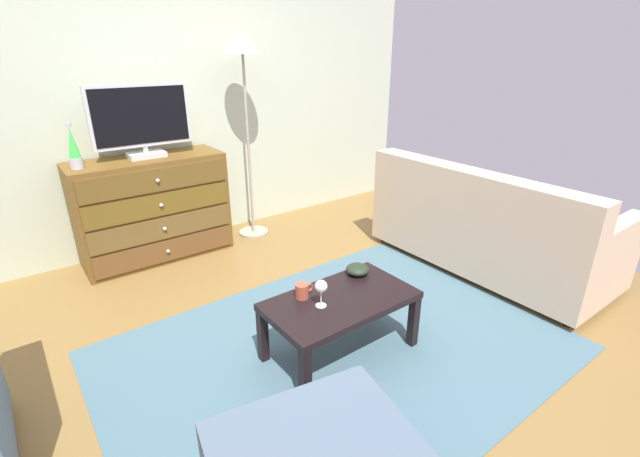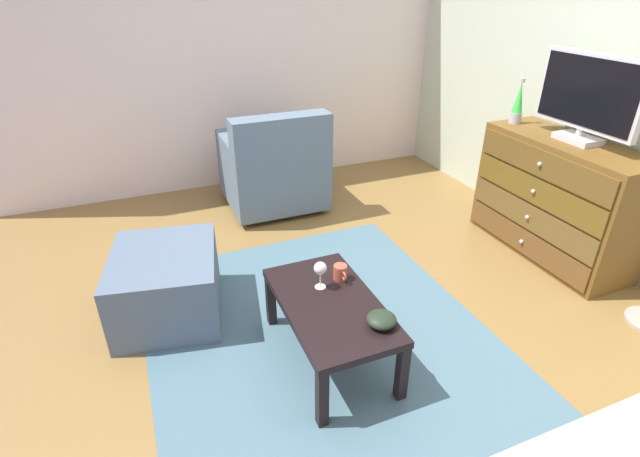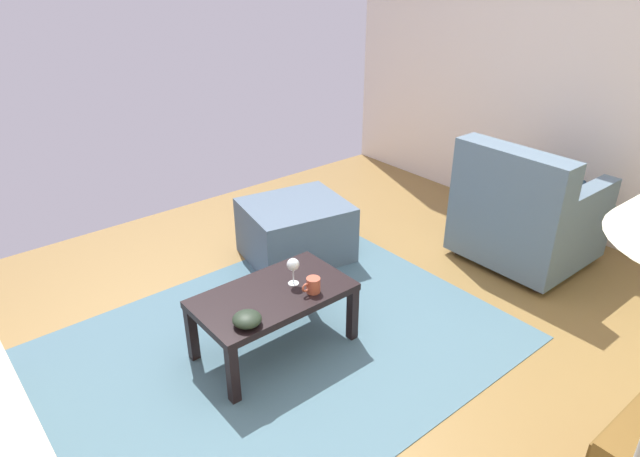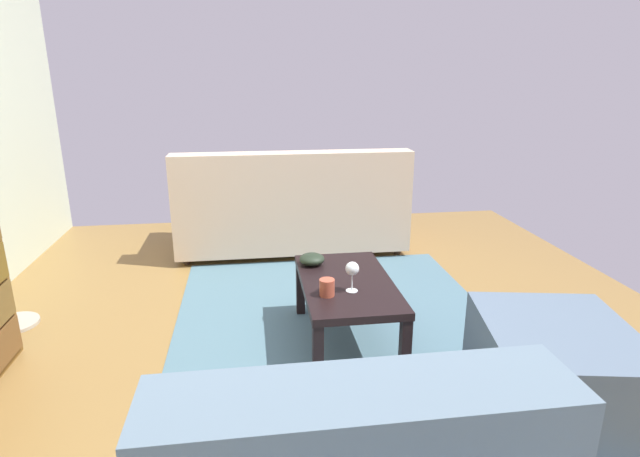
# 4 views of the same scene
# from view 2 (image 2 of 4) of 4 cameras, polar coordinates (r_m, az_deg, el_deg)

# --- Properties ---
(ground_plane) EXTENTS (5.49, 4.59, 0.05)m
(ground_plane) POSITION_cam_2_polar(r_m,az_deg,el_deg) (2.92, 3.47, -11.92)
(ground_plane) COLOR olive
(wall_plain_left) EXTENTS (0.12, 4.59, 2.58)m
(wall_plain_left) POSITION_cam_2_polar(r_m,az_deg,el_deg) (4.64, -10.32, 20.93)
(wall_plain_left) COLOR silver
(wall_plain_left) RESTS_ON ground_plane
(area_rug) EXTENTS (2.60, 1.90, 0.01)m
(area_rug) POSITION_cam_2_polar(r_m,az_deg,el_deg) (2.70, 1.40, -15.05)
(area_rug) COLOR #476774
(area_rug) RESTS_ON ground_plane
(dresser) EXTENTS (1.19, 0.49, 0.86)m
(dresser) POSITION_cam_2_polar(r_m,az_deg,el_deg) (3.81, 26.61, 3.20)
(dresser) COLOR brown
(dresser) RESTS_ON ground_plane
(tv) EXTENTS (0.76, 0.18, 0.57)m
(tv) POSITION_cam_2_polar(r_m,az_deg,el_deg) (3.60, 29.64, 13.65)
(tv) COLOR silver
(tv) RESTS_ON dresser
(lava_lamp) EXTENTS (0.09, 0.09, 0.33)m
(lava_lamp) POSITION_cam_2_polar(r_m,az_deg,el_deg) (3.92, 22.77, 13.72)
(lava_lamp) COLOR #B7B7BC
(lava_lamp) RESTS_ON dresser
(coffee_table) EXTENTS (0.85, 0.48, 0.37)m
(coffee_table) POSITION_cam_2_polar(r_m,az_deg,el_deg) (2.49, 1.23, -9.76)
(coffee_table) COLOR black
(coffee_table) RESTS_ON ground_plane
(wine_glass) EXTENTS (0.07, 0.07, 0.16)m
(wine_glass) POSITION_cam_2_polar(r_m,az_deg,el_deg) (2.50, 0.03, -4.92)
(wine_glass) COLOR silver
(wine_glass) RESTS_ON coffee_table
(mug) EXTENTS (0.11, 0.08, 0.08)m
(mug) POSITION_cam_2_polar(r_m,az_deg,el_deg) (2.61, 2.48, -5.31)
(mug) COLOR #A74A34
(mug) RESTS_ON coffee_table
(bowl_decorative) EXTENTS (0.15, 0.15, 0.07)m
(bowl_decorative) POSITION_cam_2_polar(r_m,az_deg,el_deg) (2.32, 7.42, -10.83)
(bowl_decorative) COLOR #202C1E
(bowl_decorative) RESTS_ON coffee_table
(armchair) EXTENTS (0.80, 0.81, 0.89)m
(armchair) POSITION_cam_2_polar(r_m,az_deg,el_deg) (4.17, -5.55, 7.20)
(armchair) COLOR #332319
(armchair) RESTS_ON ground_plane
(ottoman) EXTENTS (0.80, 0.72, 0.42)m
(ottoman) POSITION_cam_2_polar(r_m,az_deg,el_deg) (3.01, -17.99, -6.42)
(ottoman) COLOR slate
(ottoman) RESTS_ON ground_plane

